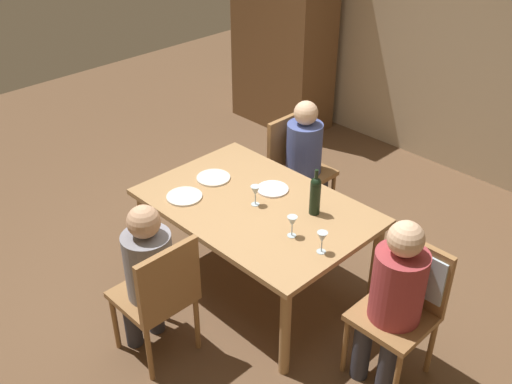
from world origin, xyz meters
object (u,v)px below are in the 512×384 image
object	(u,v)px
wine_glass_centre	(322,238)
dinner_plate_guest_left	(184,196)
person_man_guest	(147,270)
wine_bottle_tall_green	(315,194)
wine_glass_near_left	(256,192)
wine_glass_near_right	(292,222)
dinner_plate_host	(273,189)
chair_right_end	(407,291)
chair_far_left	(296,162)
person_man_bearded	(306,155)
armoire_cabinet	(283,28)
person_woman_host	(395,294)
dining_table	(256,213)
chair_near	(160,293)
dinner_plate_guest_right	(213,178)

from	to	relation	value
wine_glass_centre	dinner_plate_guest_left	bearing A→B (deg)	-169.10
person_man_guest	wine_bottle_tall_green	size ratio (longest dim) A/B	3.32
wine_glass_near_left	wine_glass_near_right	bearing A→B (deg)	-12.05
wine_bottle_tall_green	dinner_plate_host	size ratio (longest dim) A/B	1.45
chair_right_end	wine_glass_centre	xyz separation A→B (m)	(-0.51, -0.22, 0.24)
wine_bottle_tall_green	wine_glass_near_left	xyz separation A→B (m)	(-0.36, -0.21, -0.04)
chair_far_left	wine_bottle_tall_green	xyz separation A→B (m)	(0.81, -0.71, 0.35)
person_man_bearded	wine_glass_near_left	xyz separation A→B (m)	(0.34, -0.92, 0.19)
chair_right_end	armoire_cabinet	bearing A→B (deg)	-35.06
chair_right_end	person_woman_host	world-z (taller)	person_woman_host
dinner_plate_host	dining_table	bearing A→B (deg)	-77.00
person_woman_host	dinner_plate_guest_left	size ratio (longest dim) A/B	4.50
person_woman_host	wine_glass_near_left	size ratio (longest dim) A/B	7.76
person_woman_host	person_man_bearded	world-z (taller)	person_woman_host
person_woman_host	person_man_guest	distance (m)	1.50
person_man_bearded	chair_far_left	bearing A→B (deg)	-90.00
chair_right_end	dinner_plate_host	bearing A→B (deg)	-4.41
chair_near	person_man_guest	size ratio (longest dim) A/B	0.82
armoire_cabinet	chair_near	xyz separation A→B (m)	(1.99, -3.21, -0.56)
dinner_plate_guest_left	dinner_plate_guest_right	xyz separation A→B (m)	(-0.05, 0.32, 0.00)
armoire_cabinet	dinner_plate_guest_left	world-z (taller)	armoire_cabinet
dinner_plate_host	dinner_plate_guest_right	xyz separation A→B (m)	(-0.42, -0.20, 0.00)
person_man_guest	wine_glass_near_left	world-z (taller)	person_man_guest
armoire_cabinet	chair_far_left	world-z (taller)	armoire_cabinet
chair_right_end	dinner_plate_guest_left	bearing A→B (deg)	14.89
chair_near	person_woman_host	distance (m)	1.42
dining_table	wine_glass_centre	size ratio (longest dim) A/B	10.77
wine_glass_near_right	dinner_plate_guest_left	world-z (taller)	wine_glass_near_right
person_man_bearded	chair_near	bearing A→B (deg)	12.95
chair_near	wine_glass_near_left	xyz separation A→B (m)	(-0.09, 0.91, 0.30)
chair_far_left	person_man_guest	size ratio (longest dim) A/B	0.82
wine_glass_centre	dinner_plate_guest_right	xyz separation A→B (m)	(-1.15, 0.11, -0.10)
person_man_guest	dinner_plate_host	xyz separation A→B (m)	(-0.02, 1.14, 0.08)
dining_table	wine_glass_near_left	world-z (taller)	wine_glass_near_left
wine_glass_near_right	dinner_plate_guest_right	bearing A→B (deg)	172.73
chair_far_left	wine_glass_centre	distance (m)	1.54
chair_near	wine_glass_centre	size ratio (longest dim) A/B	6.17
chair_near	person_woman_host	world-z (taller)	person_woman_host
person_woman_host	wine_bottle_tall_green	world-z (taller)	person_woman_host
chair_near	wine_glass_centre	bearing A→B (deg)	-35.35
person_man_bearded	wine_glass_near_right	size ratio (longest dim) A/B	7.50
person_man_guest	dinner_plate_guest_right	xyz separation A→B (m)	(-0.45, 0.94, 0.08)
dining_table	wine_bottle_tall_green	distance (m)	0.47
armoire_cabinet	wine_glass_centre	bearing A→B (deg)	-42.74
person_man_bearded	person_man_guest	distance (m)	1.86
armoire_cabinet	dinner_plate_guest_left	distance (m)	3.01
chair_far_left	person_woman_host	bearing A→B (deg)	59.91
chair_near	dinner_plate_host	distance (m)	1.16
person_woman_host	person_man_guest	xyz separation A→B (m)	(-1.21, -0.89, -0.01)
chair_far_left	dining_table	bearing A→B (deg)	26.01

